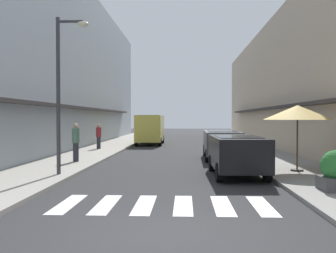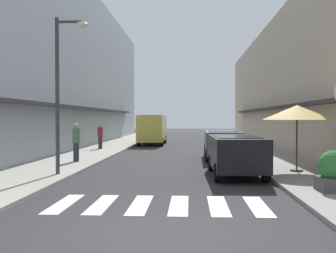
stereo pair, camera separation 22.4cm
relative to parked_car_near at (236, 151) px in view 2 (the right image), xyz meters
name	(u,v)px [view 2 (the right image)]	position (x,y,z in m)	size (l,w,h in m)	color
ground_plane	(179,150)	(-2.42, 11.82, -0.92)	(104.98, 104.98, 0.00)	#2B2B2D
sidewalk_left	(106,148)	(-7.42, 11.82, -0.86)	(3.06, 66.80, 0.12)	#9E998E
sidewalk_right	(254,149)	(2.58, 11.82, -0.86)	(3.06, 66.80, 0.12)	gray
building_row_left	(55,66)	(-11.45, 13.21, 4.95)	(5.50, 44.95, 11.75)	#939EA8
building_row_right	(309,83)	(6.60, 13.21, 3.65)	(5.50, 44.95, 9.15)	#C6B299
crosswalk	(160,205)	(-2.42, -4.82, -0.91)	(5.20, 2.20, 0.01)	silver
parked_car_near	(236,151)	(0.00, 0.00, 0.00)	(1.89, 4.13, 1.47)	black
parked_car_mid	(222,141)	(0.00, 5.83, 0.00)	(1.86, 4.48, 1.47)	#4C5156
delivery_van	(152,127)	(-4.69, 16.67, 0.48)	(2.02, 5.41, 2.37)	#D8CC4C
street_lamp	(62,79)	(-6.26, -0.57, 2.60)	(1.19, 0.28, 5.60)	#38383D
cafe_umbrella	(297,113)	(2.36, 0.65, 1.41)	(2.56, 2.56, 2.50)	#262626
planter_corner	(334,171)	(2.30, -3.32, -0.26)	(0.88, 0.88, 1.13)	#4C4C4C
pedestrian_walking_near	(76,141)	(-6.96, 3.41, 0.14)	(0.34, 0.34, 1.77)	#282B33
pedestrian_walking_far	(100,136)	(-7.57, 10.81, 0.05)	(0.34, 0.34, 1.62)	#282B33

